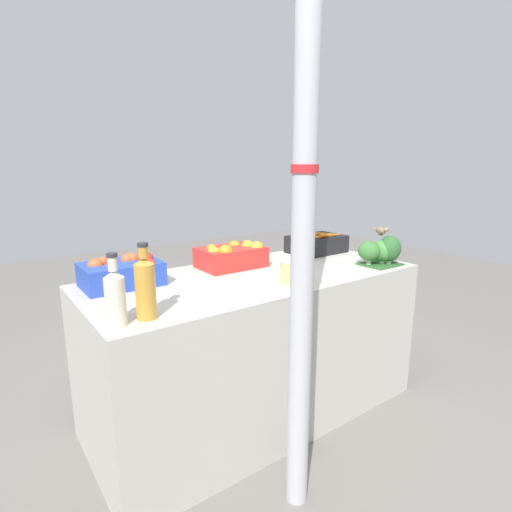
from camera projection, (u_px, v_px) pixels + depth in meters
name	position (u px, v px, depth m)	size (l,w,h in m)	color
ground_plane	(256.00, 410.00, 2.28)	(10.00, 10.00, 0.00)	slate
market_table	(256.00, 345.00, 2.19)	(1.77, 0.78, 0.80)	#B7B2A8
support_pole	(304.00, 196.00, 1.40)	(0.10, 0.10, 2.51)	#B7BABF
apple_crate	(122.00, 271.00, 1.90)	(0.36, 0.25, 0.15)	#2847B7
orange_crate	(232.00, 256.00, 2.25)	(0.36, 0.25, 0.15)	red
carrot_crate	(317.00, 243.00, 2.64)	(0.36, 0.25, 0.15)	black
broccoli_pile	(381.00, 251.00, 2.30)	(0.24, 0.19, 0.17)	#2D602D
juice_bottle_cloudy	(115.00, 296.00, 1.41)	(0.07, 0.07, 0.26)	beige
juice_bottle_amber	(145.00, 287.00, 1.47)	(0.08, 0.08, 0.29)	gold
pickle_jar	(292.00, 271.00, 1.94)	(0.12, 0.12, 0.12)	#D1CC75
sparrow_bird	(381.00, 231.00, 2.29)	(0.05, 0.13, 0.05)	#4C3D2D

